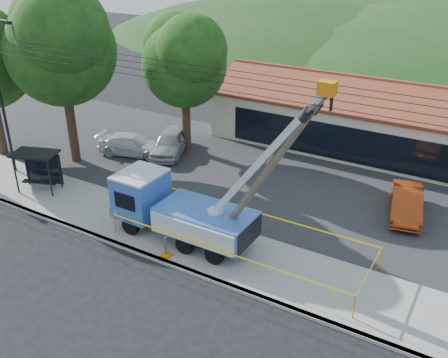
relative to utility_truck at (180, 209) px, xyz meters
name	(u,v)px	position (x,y,z in m)	size (l,w,h in m)	color
ground	(148,296)	(1.22, -4.06, -1.62)	(120.00, 120.00, 0.00)	black
curb	(178,267)	(1.22, -1.96, -1.55)	(60.00, 0.25, 0.15)	gray
sidewalk	(202,245)	(1.22, -0.06, -1.55)	(60.00, 4.00, 0.15)	gray
parking_lot	(277,180)	(1.22, 7.94, -1.57)	(60.00, 12.00, 0.10)	#28282B
strip_mall	(386,122)	(5.22, 15.92, 0.26)	(22.50, 8.53, 4.67)	beige
streetlight	(1,87)	(-12.56, 0.94, 3.68)	(2.13, 0.22, 9.00)	black
tree_west_near	(59,40)	(-10.78, 3.94, 5.90)	(7.56, 6.72, 10.80)	#332316
tree_lot	(184,56)	(-5.78, 8.94, 4.59)	(6.30, 5.60, 8.94)	#332316
hill_west	(311,38)	(-13.78, 50.94, -1.62)	(78.40, 56.00, 28.00)	#153915
utility_truck	(180,209)	(0.00, 0.00, 0.00)	(10.08, 3.69, 8.33)	black
leaning_pole	(268,169)	(4.32, 0.06, 2.99)	(5.09, 1.77, 8.24)	#4F4233
bus_shelter	(38,162)	(-9.44, 0.05, 0.17)	(2.70, 2.16, 2.27)	black
caution_tape	(240,235)	(2.91, 0.43, -0.69)	(11.53, 3.64, 1.05)	orange
car_silver	(171,155)	(-6.30, 7.86, -1.62)	(1.83, 4.54, 1.55)	#A7AAAF
car_red	(404,217)	(8.56, 7.46, -1.62)	(1.45, 4.16, 1.37)	#A03610
car_white	(134,156)	(-8.32, 6.50, -1.62)	(1.83, 4.51, 1.31)	silver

